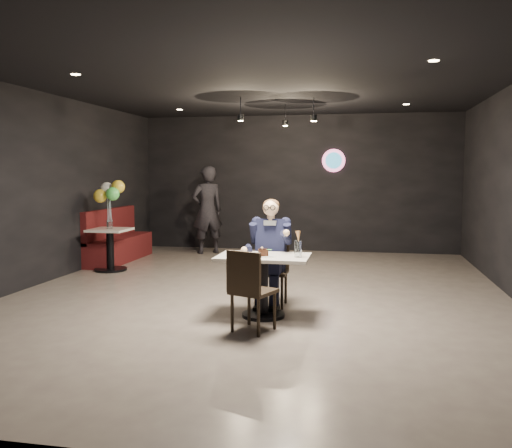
% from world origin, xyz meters
% --- Properties ---
extents(floor, '(9.00, 9.00, 0.00)m').
position_xyz_m(floor, '(0.00, 0.00, 0.00)').
color(floor, gray).
rests_on(floor, ground).
extents(wall_sign, '(0.50, 0.06, 0.50)m').
position_xyz_m(wall_sign, '(0.80, 4.47, 2.00)').
color(wall_sign, pink).
rests_on(wall_sign, floor).
extents(pendant_lights, '(1.40, 1.20, 0.36)m').
position_xyz_m(pendant_lights, '(0.00, 2.00, 2.88)').
color(pendant_lights, black).
rests_on(pendant_lights, floor).
extents(main_table, '(1.10, 0.70, 0.75)m').
position_xyz_m(main_table, '(0.28, -1.16, 0.38)').
color(main_table, white).
rests_on(main_table, floor).
extents(chair_far, '(0.42, 0.46, 0.92)m').
position_xyz_m(chair_far, '(0.28, -0.61, 0.46)').
color(chair_far, black).
rests_on(chair_far, floor).
extents(chair_near, '(0.56, 0.58, 0.92)m').
position_xyz_m(chair_near, '(0.28, -1.76, 0.46)').
color(chair_near, black).
rests_on(chair_near, floor).
extents(seated_man, '(0.60, 0.80, 1.44)m').
position_xyz_m(seated_man, '(0.28, -0.61, 0.72)').
color(seated_man, black).
rests_on(seated_man, floor).
extents(dessert_plate, '(0.21, 0.21, 0.01)m').
position_xyz_m(dessert_plate, '(0.35, -1.26, 0.76)').
color(dessert_plate, white).
rests_on(dessert_plate, main_table).
extents(cake_slice, '(0.13, 0.12, 0.08)m').
position_xyz_m(cake_slice, '(0.30, -1.26, 0.80)').
color(cake_slice, black).
rests_on(cake_slice, dessert_plate).
extents(mint_leaf, '(0.06, 0.04, 0.01)m').
position_xyz_m(mint_leaf, '(0.38, -1.29, 0.84)').
color(mint_leaf, '#297E2A').
rests_on(mint_leaf, cake_slice).
extents(sundae_glass, '(0.09, 0.09, 0.20)m').
position_xyz_m(sundae_glass, '(0.71, -1.19, 0.85)').
color(sundae_glass, silver).
rests_on(sundae_glass, main_table).
extents(wafer_cone, '(0.08, 0.08, 0.13)m').
position_xyz_m(wafer_cone, '(0.71, -1.22, 0.99)').
color(wafer_cone, '#C0814E').
rests_on(wafer_cone, sundae_glass).
extents(booth_bench, '(0.52, 2.07, 1.04)m').
position_xyz_m(booth_bench, '(-3.25, 2.34, 0.52)').
color(booth_bench, '#460F12').
rests_on(booth_bench, floor).
extents(side_table, '(0.65, 0.65, 0.82)m').
position_xyz_m(side_table, '(-2.95, 1.34, 0.41)').
color(side_table, white).
rests_on(side_table, floor).
extents(balloon_vase, '(0.11, 0.11, 0.16)m').
position_xyz_m(balloon_vase, '(-2.95, 1.34, 0.83)').
color(balloon_vase, silver).
rests_on(balloon_vase, side_table).
extents(balloon_bunch, '(0.43, 0.43, 0.71)m').
position_xyz_m(balloon_bunch, '(-2.95, 1.34, 1.26)').
color(balloon_bunch, yellow).
rests_on(balloon_bunch, balloon_vase).
extents(passerby, '(0.82, 0.77, 1.88)m').
position_xyz_m(passerby, '(-1.83, 3.66, 0.94)').
color(passerby, black).
rests_on(passerby, floor).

